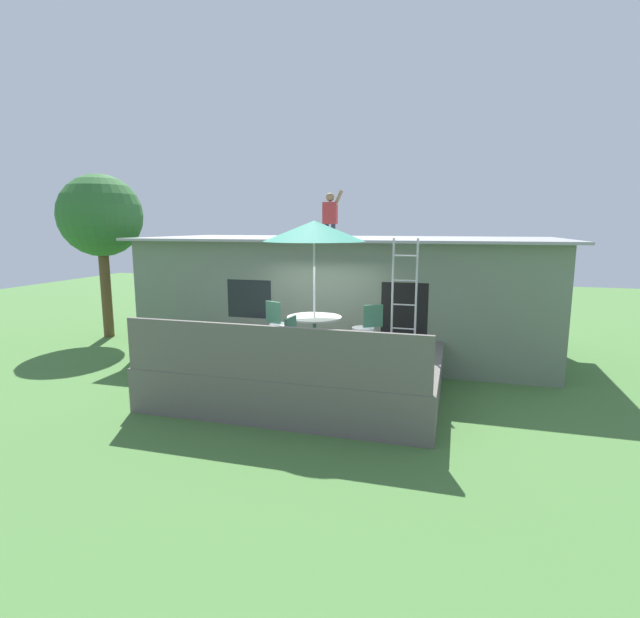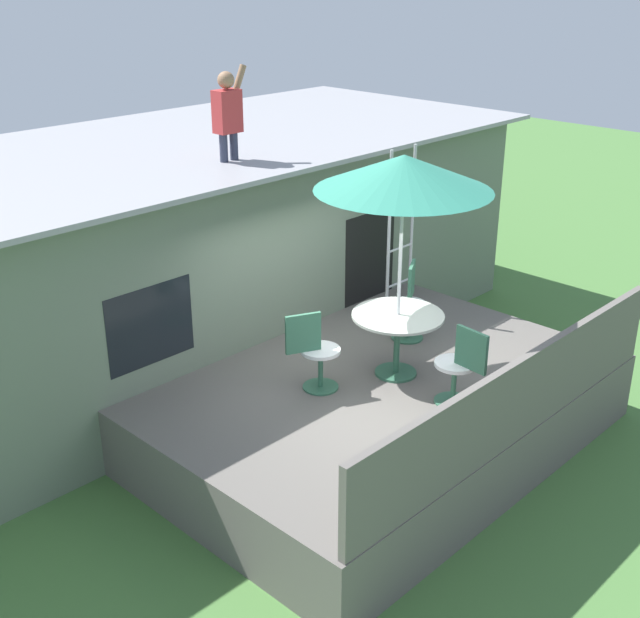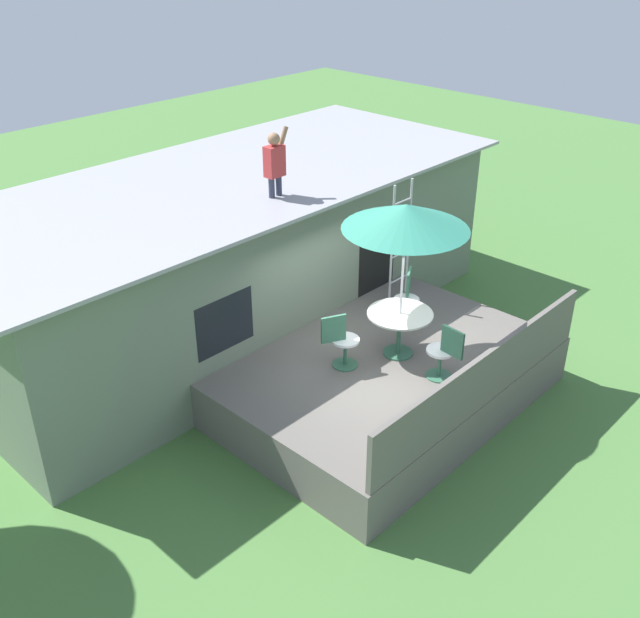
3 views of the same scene
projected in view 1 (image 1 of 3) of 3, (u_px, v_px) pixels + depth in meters
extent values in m
plane|color=#477538|center=(305.00, 391.00, 9.65)|extent=(40.00, 40.00, 0.00)
cube|color=slate|center=(346.00, 295.00, 12.81)|extent=(10.00, 4.00, 2.89)
cube|color=#99999E|center=(346.00, 239.00, 12.56)|extent=(10.50, 4.50, 0.06)
cube|color=black|center=(249.00, 299.00, 11.41)|extent=(1.10, 0.03, 0.90)
cube|color=black|center=(404.00, 328.00, 10.52)|extent=(1.00, 0.03, 2.00)
cube|color=#605B56|center=(304.00, 372.00, 9.58)|extent=(5.22, 3.81, 0.80)
cube|color=#605B56|center=(268.00, 354.00, 7.68)|extent=(5.12, 0.08, 0.90)
cylinder|color=#33664C|center=(314.00, 354.00, 9.33)|extent=(0.48, 0.48, 0.03)
cylinder|color=#33664C|center=(314.00, 336.00, 9.27)|extent=(0.07, 0.07, 0.71)
cylinder|color=#999E93|center=(314.00, 317.00, 9.21)|extent=(1.04, 1.04, 0.03)
cylinder|color=silver|center=(314.00, 293.00, 9.13)|extent=(0.04, 0.04, 2.40)
cone|color=#338C72|center=(314.00, 231.00, 8.94)|extent=(1.90, 1.90, 0.38)
cylinder|color=silver|center=(392.00, 292.00, 9.96)|extent=(0.04, 0.04, 2.20)
cylinder|color=silver|center=(416.00, 293.00, 9.83)|extent=(0.04, 0.04, 2.20)
cylinder|color=silver|center=(403.00, 329.00, 10.02)|extent=(0.48, 0.03, 0.03)
cylinder|color=silver|center=(404.00, 305.00, 9.94)|extent=(0.48, 0.03, 0.03)
cylinder|color=silver|center=(405.00, 280.00, 9.85)|extent=(0.48, 0.03, 0.03)
cylinder|color=silver|center=(405.00, 256.00, 9.77)|extent=(0.48, 0.03, 0.03)
cylinder|color=#33384C|center=(327.00, 231.00, 11.34)|extent=(0.10, 0.10, 0.34)
cylinder|color=#33384C|center=(333.00, 231.00, 11.30)|extent=(0.10, 0.10, 0.34)
cube|color=#B73333|center=(330.00, 213.00, 11.25)|extent=(0.32, 0.20, 0.50)
sphere|color=#997051|center=(330.00, 197.00, 11.19)|extent=(0.20, 0.20, 0.20)
cylinder|color=#997051|center=(338.00, 200.00, 11.15)|extent=(0.26, 0.08, 0.44)
cylinder|color=#33664C|center=(280.00, 346.00, 9.93)|extent=(0.40, 0.40, 0.02)
cylinder|color=#33664C|center=(280.00, 336.00, 9.89)|extent=(0.06, 0.06, 0.44)
cylinder|color=silver|center=(280.00, 325.00, 9.85)|extent=(0.44, 0.44, 0.04)
cube|color=#33664C|center=(273.00, 312.00, 9.94)|extent=(0.38, 0.20, 0.44)
cylinder|color=#33664C|center=(363.00, 351.00, 9.58)|extent=(0.40, 0.40, 0.02)
cylinder|color=#33664C|center=(363.00, 340.00, 9.55)|extent=(0.06, 0.06, 0.44)
cylinder|color=silver|center=(363.00, 328.00, 9.51)|extent=(0.44, 0.44, 0.04)
cube|color=#33664C|center=(373.00, 316.00, 9.52)|extent=(0.36, 0.24, 0.44)
cylinder|color=#33664C|center=(296.00, 366.00, 8.54)|extent=(0.40, 0.40, 0.02)
cylinder|color=#33664C|center=(296.00, 354.00, 8.51)|extent=(0.06, 0.06, 0.44)
cylinder|color=silver|center=(296.00, 341.00, 8.47)|extent=(0.44, 0.44, 0.04)
cube|color=#33664C|center=(291.00, 330.00, 8.24)|extent=(0.08, 0.40, 0.44)
cylinder|color=brown|center=(106.00, 285.00, 14.19)|extent=(0.29, 0.29, 3.07)
sphere|color=#2D662D|center=(100.00, 216.00, 13.85)|extent=(2.33, 2.33, 2.33)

